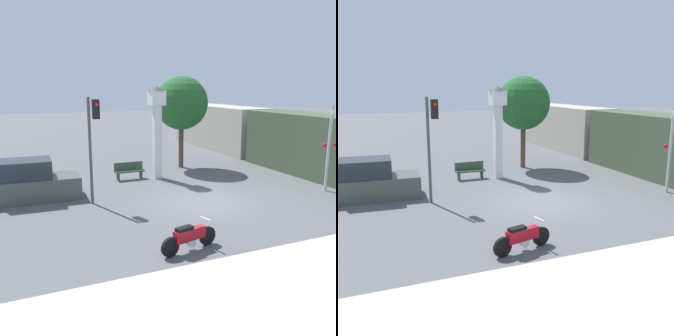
% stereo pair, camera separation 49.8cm
% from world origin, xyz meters
% --- Properties ---
extents(ground_plane, '(120.00, 120.00, 0.00)m').
position_xyz_m(ground_plane, '(0.00, 0.00, 0.00)').
color(ground_plane, '#56565B').
extents(motorcycle, '(2.04, 0.64, 0.91)m').
position_xyz_m(motorcycle, '(-2.83, -4.15, 0.44)').
color(motorcycle, black).
rests_on(motorcycle, ground_plane).
extents(clock_tower, '(0.93, 0.93, 4.91)m').
position_xyz_m(clock_tower, '(-0.24, 4.91, 3.20)').
color(clock_tower, white).
rests_on(clock_tower, ground_plane).
extents(freight_train, '(2.80, 21.56, 3.40)m').
position_xyz_m(freight_train, '(8.29, 7.11, 1.70)').
color(freight_train, '#425138').
rests_on(freight_train, ground_plane).
extents(traffic_light, '(0.50, 0.35, 4.50)m').
position_xyz_m(traffic_light, '(-4.37, 1.73, 3.08)').
color(traffic_light, '#47474C').
rests_on(traffic_light, ground_plane).
extents(railroad_crossing_signal, '(0.90, 0.82, 4.08)m').
position_xyz_m(railroad_crossing_signal, '(6.19, -0.76, 2.22)').
color(railroad_crossing_signal, '#B7B7BC').
rests_on(railroad_crossing_signal, ground_plane).
extents(street_tree, '(3.20, 3.20, 5.54)m').
position_xyz_m(street_tree, '(2.15, 6.91, 3.92)').
color(street_tree, brown).
rests_on(street_tree, ground_plane).
extents(bench, '(1.60, 0.44, 0.92)m').
position_xyz_m(bench, '(-1.74, 5.23, 0.49)').
color(bench, '#384C38').
rests_on(bench, ground_plane).
extents(parked_car, '(4.29, 2.01, 1.80)m').
position_xyz_m(parked_car, '(-6.90, 3.41, 0.75)').
color(parked_car, '#4C514C').
rests_on(parked_car, ground_plane).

